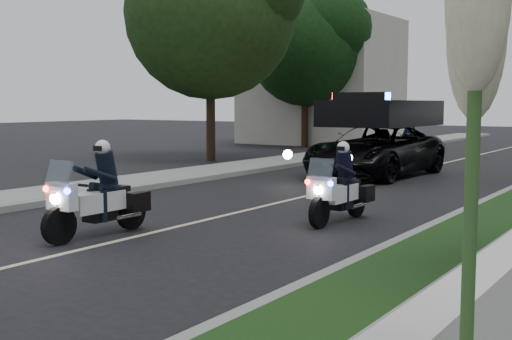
{
  "coord_description": "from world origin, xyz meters",
  "views": [
    {
      "loc": [
        7.91,
        -7.45,
        2.3
      ],
      "look_at": [
        0.85,
        3.07,
        1.0
      ],
      "focal_mm": 45.91,
      "sensor_mm": 36.0,
      "label": 1
    }
  ],
  "objects": [
    {
      "name": "sidewalk_left",
      "position": [
        -5.2,
        10.0,
        0.08
      ],
      "size": [
        2.0,
        60.0,
        0.16
      ],
      "primitive_type": "cube",
      "color": "gray",
      "rests_on": "ground"
    },
    {
      "name": "cyclist",
      "position": [
        -3.04,
        21.46,
        0.0
      ],
      "size": [
        0.66,
        0.45,
        1.8
      ],
      "primitive_type": "imported",
      "rotation": [
        0.0,
        0.0,
        3.11
      ],
      "color": "black",
      "rests_on": "ground"
    },
    {
      "name": "building_far",
      "position": [
        -10.0,
        26.0,
        3.5
      ],
      "size": [
        8.0,
        6.0,
        7.0
      ],
      "primitive_type": "cube",
      "color": "#A8A396",
      "rests_on": "ground"
    },
    {
      "name": "ground",
      "position": [
        0.0,
        0.0,
        0.0
      ],
      "size": [
        120.0,
        120.0,
        0.0
      ],
      "primitive_type": "plane",
      "color": "black",
      "rests_on": "ground"
    },
    {
      "name": "police_suv",
      "position": [
        -0.4,
        11.72,
        0.0
      ],
      "size": [
        2.9,
        5.88,
        2.81
      ],
      "primitive_type": "imported",
      "rotation": [
        0.0,
        0.0,
        -0.04
      ],
      "color": "black",
      "rests_on": "ground"
    },
    {
      "name": "bicycle",
      "position": [
        -3.04,
        21.46,
        0.0
      ],
      "size": [
        0.81,
        1.85,
        0.94
      ],
      "primitive_type": "imported",
      "rotation": [
        0.0,
        0.0,
        -0.1
      ],
      "color": "black",
      "rests_on": "ground"
    },
    {
      "name": "tree_left_far",
      "position": [
        -9.25,
        22.78,
        0.0
      ],
      "size": [
        7.8,
        7.8,
        9.93
      ],
      "primitive_type": null,
      "rotation": [
        0.0,
        0.0,
        0.4
      ],
      "color": "black",
      "rests_on": "ground"
    },
    {
      "name": "lane_marking",
      "position": [
        0.0,
        10.0,
        0.0
      ],
      "size": [
        0.12,
        50.0,
        0.01
      ],
      "primitive_type": "cube",
      "color": "#BFB78C",
      "rests_on": "ground"
    },
    {
      "name": "curb_right",
      "position": [
        4.1,
        10.0,
        0.07
      ],
      "size": [
        0.2,
        60.0,
        0.15
      ],
      "primitive_type": "cube",
      "color": "gray",
      "rests_on": "ground"
    },
    {
      "name": "police_moto_left",
      "position": [
        -0.57,
        0.29,
        0.0
      ],
      "size": [
        0.7,
        1.97,
        1.67
      ],
      "primitive_type": null,
      "rotation": [
        0.0,
        0.0,
        -0.01
      ],
      "color": "silver",
      "rests_on": "ground"
    },
    {
      "name": "tree_left_near",
      "position": [
        -8.18,
        13.29,
        0.0
      ],
      "size": [
        8.53,
        8.53,
        11.29
      ],
      "primitive_type": null,
      "rotation": [
        0.0,
        0.0,
        0.31
      ],
      "color": "#224216",
      "rests_on": "ground"
    },
    {
      "name": "police_moto_right",
      "position": [
        2.28,
        3.85,
        0.0
      ],
      "size": [
        0.68,
        1.86,
        1.57
      ],
      "primitive_type": null,
      "rotation": [
        0.0,
        0.0,
        -0.02
      ],
      "color": "silver",
      "rests_on": "ground"
    },
    {
      "name": "curb_left",
      "position": [
        -4.1,
        10.0,
        0.07
      ],
      "size": [
        0.2,
        60.0,
        0.15
      ],
      "primitive_type": "cube",
      "color": "gray",
      "rests_on": "ground"
    }
  ]
}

